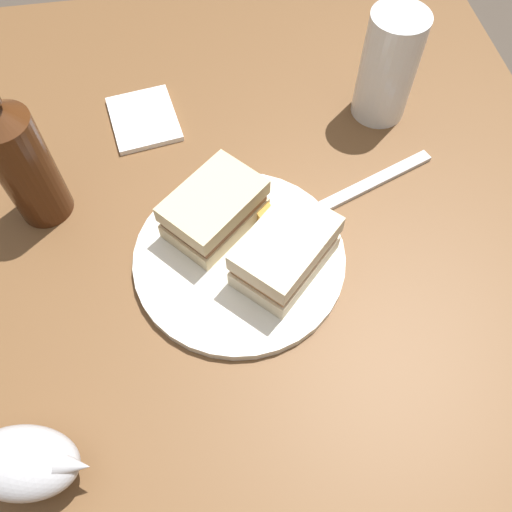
# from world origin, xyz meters

# --- Properties ---
(ground_plane) EXTENTS (6.00, 6.00, 0.00)m
(ground_plane) POSITION_xyz_m (0.00, 0.00, 0.00)
(ground_plane) COLOR #4C4238
(dining_table) EXTENTS (1.17, 0.85, 0.72)m
(dining_table) POSITION_xyz_m (0.00, 0.00, 0.36)
(dining_table) COLOR brown
(dining_table) RESTS_ON ground
(plate) EXTENTS (0.25, 0.25, 0.01)m
(plate) POSITION_xyz_m (0.03, 0.04, 0.73)
(plate) COLOR silver
(plate) RESTS_ON dining_table
(sandwich_half_left) EXTENTS (0.14, 0.14, 0.06)m
(sandwich_half_left) POSITION_xyz_m (0.01, -0.01, 0.77)
(sandwich_half_left) COLOR beige
(sandwich_half_left) RESTS_ON plate
(sandwich_half_right) EXTENTS (0.13, 0.14, 0.06)m
(sandwich_half_right) POSITION_xyz_m (0.08, 0.06, 0.77)
(sandwich_half_right) COLOR beige
(sandwich_half_right) RESTS_ON plate
(potato_wedge_front) EXTENTS (0.04, 0.03, 0.02)m
(potato_wedge_front) POSITION_xyz_m (0.02, -0.03, 0.75)
(potato_wedge_front) COLOR #B77F33
(potato_wedge_front) RESTS_ON plate
(potato_wedge_middle) EXTENTS (0.04, 0.03, 0.02)m
(potato_wedge_middle) POSITION_xyz_m (0.08, 0.00, 0.75)
(potato_wedge_middle) COLOR gold
(potato_wedge_middle) RESTS_ON plate
(potato_wedge_back) EXTENTS (0.05, 0.04, 0.02)m
(potato_wedge_back) POSITION_xyz_m (0.04, -0.05, 0.75)
(potato_wedge_back) COLOR gold
(potato_wedge_back) RESTS_ON plate
(pint_glass) EXTENTS (0.08, 0.08, 0.15)m
(pint_glass) POSITION_xyz_m (0.25, -0.20, 0.79)
(pint_glass) COLOR white
(pint_glass) RESTS_ON dining_table
(gravy_boat) EXTENTS (0.09, 0.13, 0.07)m
(gravy_boat) POSITION_xyz_m (-0.17, 0.26, 0.76)
(gravy_boat) COLOR #B7B7BC
(gravy_boat) RESTS_ON dining_table
(cider_bottle) EXTENTS (0.07, 0.07, 0.26)m
(cider_bottle) POSITION_xyz_m (0.15, 0.27, 0.82)
(cider_bottle) COLOR #47230F
(cider_bottle) RESTS_ON dining_table
(napkin) EXTENTS (0.12, 0.11, 0.01)m
(napkin) POSITION_xyz_m (0.28, 0.14, 0.73)
(napkin) COLOR white
(napkin) RESTS_ON dining_table
(fork) EXTENTS (0.08, 0.17, 0.01)m
(fork) POSITION_xyz_m (0.12, -0.16, 0.73)
(fork) COLOR silver
(fork) RESTS_ON dining_table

